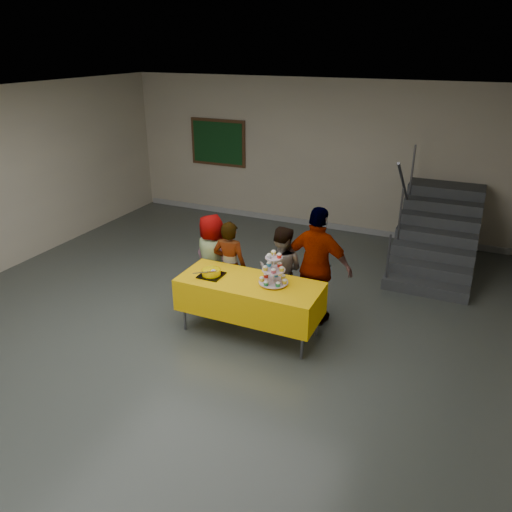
# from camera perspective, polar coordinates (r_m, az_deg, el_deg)

# --- Properties ---
(room_shell) EXTENTS (10.00, 10.04, 3.02)m
(room_shell) POSITION_cam_1_polar(r_m,az_deg,el_deg) (5.84, -9.42, 8.16)
(room_shell) COLOR #4C514C
(room_shell) RESTS_ON ground
(bake_table) EXTENTS (1.88, 0.78, 0.77)m
(bake_table) POSITION_cam_1_polar(r_m,az_deg,el_deg) (6.56, -0.72, -4.60)
(bake_table) COLOR #595960
(bake_table) RESTS_ON ground
(cupcake_stand) EXTENTS (0.38, 0.38, 0.44)m
(cupcake_stand) POSITION_cam_1_polar(r_m,az_deg,el_deg) (6.33, 2.03, -1.89)
(cupcake_stand) COLOR silver
(cupcake_stand) RESTS_ON bake_table
(bear_cake) EXTENTS (0.32, 0.36, 0.12)m
(bear_cake) POSITION_cam_1_polar(r_m,az_deg,el_deg) (6.61, -5.14, -1.81)
(bear_cake) COLOR black
(bear_cake) RESTS_ON bake_table
(schoolchild_a) EXTENTS (0.76, 0.61, 1.35)m
(schoolchild_a) POSITION_cam_1_polar(r_m,az_deg,el_deg) (7.41, -5.03, -0.27)
(schoolchild_a) COLOR slate
(schoolchild_a) RESTS_ON ground
(schoolchild_b) EXTENTS (0.52, 0.37, 1.35)m
(schoolchild_b) POSITION_cam_1_polar(r_m,az_deg,el_deg) (7.14, -3.02, -1.16)
(schoolchild_b) COLOR slate
(schoolchild_b) RESTS_ON ground
(schoolchild_c) EXTENTS (0.69, 0.55, 1.33)m
(schoolchild_c) POSITION_cam_1_polar(r_m,az_deg,el_deg) (6.99, 2.85, -1.77)
(schoolchild_c) COLOR slate
(schoolchild_c) RESTS_ON ground
(schoolchild_d) EXTENTS (1.01, 0.49, 1.67)m
(schoolchild_d) POSITION_cam_1_polar(r_m,az_deg,el_deg) (6.76, 7.01, -1.24)
(schoolchild_d) COLOR slate
(schoolchild_d) RESTS_ON ground
(staircase) EXTENTS (1.30, 2.40, 2.04)m
(staircase) POSITION_cam_1_polar(r_m,az_deg,el_deg) (9.35, 20.05, 2.25)
(staircase) COLOR #424447
(staircase) RESTS_ON ground
(noticeboard) EXTENTS (1.30, 0.05, 1.00)m
(noticeboard) POSITION_cam_1_polar(r_m,az_deg,el_deg) (11.16, -4.37, 12.80)
(noticeboard) COLOR #472B16
(noticeboard) RESTS_ON ground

